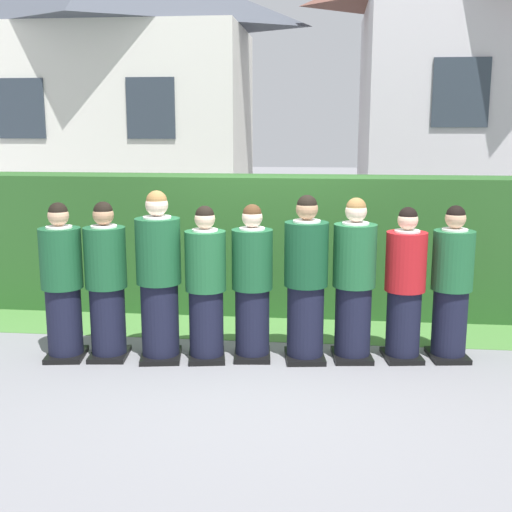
% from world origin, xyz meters
% --- Properties ---
extents(ground_plane, '(60.00, 60.00, 0.00)m').
position_xyz_m(ground_plane, '(0.00, 0.00, 0.00)').
color(ground_plane, slate).
extents(student_front_row_0, '(0.43, 0.50, 1.57)m').
position_xyz_m(student_front_row_0, '(-1.91, -0.18, 0.75)').
color(student_front_row_0, black).
rests_on(student_front_row_0, ground).
extents(student_front_row_1, '(0.41, 0.52, 1.58)m').
position_xyz_m(student_front_row_1, '(-1.48, -0.12, 0.75)').
color(student_front_row_1, black).
rests_on(student_front_row_1, ground).
extents(student_front_row_2, '(0.47, 0.56, 1.69)m').
position_xyz_m(student_front_row_2, '(-0.95, -0.10, 0.81)').
color(student_front_row_2, black).
rests_on(student_front_row_2, ground).
extents(student_front_row_3, '(0.43, 0.52, 1.55)m').
position_xyz_m(student_front_row_3, '(-0.49, -0.07, 0.74)').
color(student_front_row_3, black).
rests_on(student_front_row_3, ground).
extents(student_front_row_4, '(0.40, 0.48, 1.56)m').
position_xyz_m(student_front_row_4, '(-0.04, 0.02, 0.74)').
color(student_front_row_4, black).
rests_on(student_front_row_4, ground).
extents(student_front_row_5, '(0.44, 0.55, 1.65)m').
position_xyz_m(student_front_row_5, '(0.49, 0.04, 0.79)').
color(student_front_row_5, black).
rests_on(student_front_row_5, ground).
extents(student_front_row_6, '(0.43, 0.51, 1.62)m').
position_xyz_m(student_front_row_6, '(0.96, 0.11, 0.77)').
color(student_front_row_6, black).
rests_on(student_front_row_6, ground).
extents(student_in_red_blazer, '(0.42, 0.51, 1.53)m').
position_xyz_m(student_in_red_blazer, '(1.46, 0.15, 0.73)').
color(student_in_red_blazer, black).
rests_on(student_in_red_blazer, ground).
extents(student_front_row_8, '(0.41, 0.52, 1.55)m').
position_xyz_m(student_front_row_8, '(1.92, 0.22, 0.74)').
color(student_front_row_8, black).
rests_on(student_front_row_8, ground).
extents(hedge, '(10.34, 0.70, 1.70)m').
position_xyz_m(hedge, '(0.00, 1.76, 0.85)').
color(hedge, '#285623').
rests_on(hedge, ground).
extents(school_building_main, '(5.82, 3.31, 5.84)m').
position_xyz_m(school_building_main, '(-3.79, 7.34, 3.00)').
color(school_building_main, silver).
rests_on(school_building_main, ground).
extents(school_building_annex, '(5.52, 4.61, 6.10)m').
position_xyz_m(school_building_annex, '(3.95, 7.11, 3.12)').
color(school_building_annex, silver).
rests_on(school_building_annex, ground).
extents(lawn_strip, '(10.34, 0.90, 0.01)m').
position_xyz_m(lawn_strip, '(0.00, 0.96, 0.00)').
color(lawn_strip, '#477A38').
rests_on(lawn_strip, ground).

